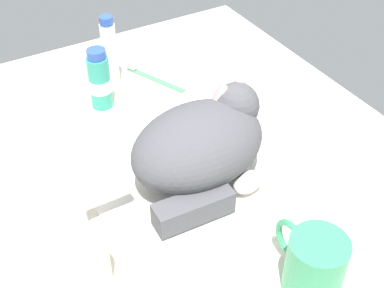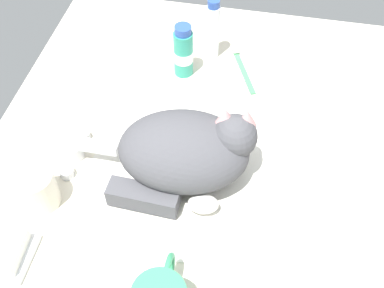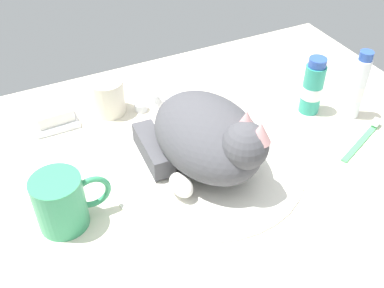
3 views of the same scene
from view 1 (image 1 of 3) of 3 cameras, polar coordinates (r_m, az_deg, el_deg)
name	(u,v)px [view 1 (image 1 of 3)]	position (r cm, az deg, el deg)	size (l,w,h in cm)	color
ground_plane	(198,183)	(94.11, 0.62, -4.22)	(110.00, 82.50, 3.00)	silver
sink_basin	(198,175)	(92.79, 0.62, -3.37)	(37.00, 37.00, 0.81)	white
faucet	(85,211)	(85.75, -11.37, -7.02)	(12.23, 11.09, 5.42)	silver
cat	(203,143)	(88.40, 1.17, 0.13)	(20.54, 26.20, 15.24)	#4C4C51
coffee_mug	(313,265)	(76.10, 12.86, -12.47)	(12.63, 8.19, 9.77)	#389966
rinse_cup	(85,265)	(76.93, -11.37, -12.57)	(7.07, 7.07, 7.80)	silver
toothpaste_bottle	(100,81)	(107.90, -9.85, 6.70)	(4.45, 4.45, 12.90)	teal
mouthwash_bottle	(110,52)	(114.59, -8.79, 9.65)	(3.28, 3.28, 15.38)	white
toothbrush	(152,77)	(117.94, -4.30, 7.16)	(14.84, 7.50, 1.60)	#4CB266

